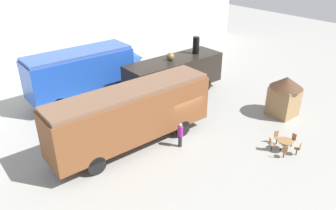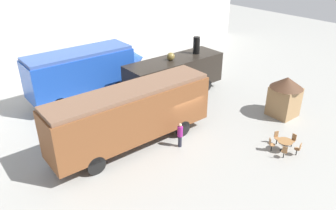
% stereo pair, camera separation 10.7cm
% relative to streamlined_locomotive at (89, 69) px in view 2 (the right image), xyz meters
% --- Properties ---
extents(ground_plane, '(80.00, 80.00, 0.00)m').
position_rel_streamlined_locomotive_xyz_m(ground_plane, '(2.27, -8.59, -2.42)').
color(ground_plane, gray).
extents(backdrop_wall, '(44.00, 0.15, 9.00)m').
position_rel_streamlined_locomotive_xyz_m(backdrop_wall, '(2.27, 7.08, 2.08)').
color(backdrop_wall, silver).
rests_on(backdrop_wall, ground_plane).
extents(streamlined_locomotive, '(10.10, 2.87, 4.06)m').
position_rel_streamlined_locomotive_xyz_m(streamlined_locomotive, '(0.00, 0.00, 0.00)').
color(streamlined_locomotive, blue).
rests_on(streamlined_locomotive, ground_plane).
extents(steam_locomotive, '(8.48, 2.61, 4.52)m').
position_rel_streamlined_locomotive_xyz_m(steam_locomotive, '(5.62, -3.90, -0.52)').
color(steam_locomotive, black).
rests_on(steam_locomotive, ground_plane).
extents(passenger_coach_wooden, '(10.49, 2.49, 3.89)m').
position_rel_streamlined_locomotive_xyz_m(passenger_coach_wooden, '(-1.30, -8.12, -0.13)').
color(passenger_coach_wooden, brown).
rests_on(passenger_coach_wooden, ground_plane).
extents(cafe_table_near, '(0.92, 0.92, 0.71)m').
position_rel_streamlined_locomotive_xyz_m(cafe_table_near, '(5.58, -14.46, -1.84)').
color(cafe_table_near, black).
rests_on(cafe_table_near, ground_plane).
extents(cafe_chair_0, '(0.41, 0.40, 0.87)m').
position_rel_streamlined_locomotive_xyz_m(cafe_chair_0, '(4.93, -13.93, -1.91)').
color(cafe_chair_0, black).
rests_on(cafe_chair_0, ground_plane).
extents(cafe_chair_1, '(0.40, 0.39, 0.87)m').
position_rel_streamlined_locomotive_xyz_m(cafe_chair_1, '(4.88, -14.91, -1.91)').
color(cafe_chair_1, black).
rests_on(cafe_chair_1, ground_plane).
extents(cafe_chair_2, '(0.36, 0.38, 0.87)m').
position_rel_streamlined_locomotive_xyz_m(cafe_chair_2, '(5.79, -15.27, -1.91)').
color(cafe_chair_2, black).
rests_on(cafe_chair_2, ground_plane).
extents(cafe_chair_3, '(0.36, 0.36, 0.87)m').
position_rel_streamlined_locomotive_xyz_m(cafe_chair_3, '(6.41, -14.51, -1.91)').
color(cafe_chair_3, black).
rests_on(cafe_chair_3, ground_plane).
extents(cafe_chair_4, '(0.38, 0.39, 0.87)m').
position_rel_streamlined_locomotive_xyz_m(cafe_chair_4, '(5.88, -13.68, -1.91)').
color(cafe_chair_4, black).
rests_on(cafe_chair_4, ground_plane).
extents(visitor_person, '(0.34, 0.34, 1.66)m').
position_rel_streamlined_locomotive_xyz_m(visitor_person, '(0.89, -10.10, -1.52)').
color(visitor_person, '#262633').
rests_on(visitor_person, ground_plane).
extents(ticket_kiosk, '(2.34, 2.34, 3.00)m').
position_rel_streamlined_locomotive_xyz_m(ticket_kiosk, '(9.52, -11.66, -0.75)').
color(ticket_kiosk, '#99754C').
rests_on(ticket_kiosk, ground_plane).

